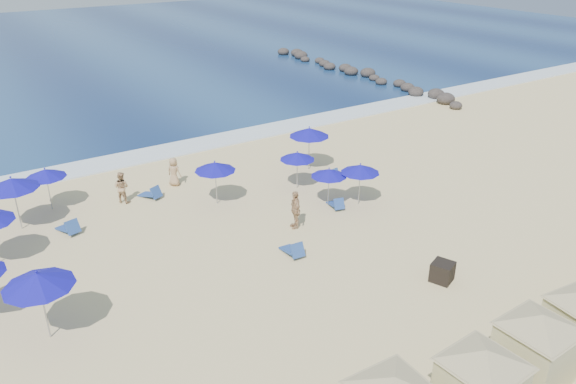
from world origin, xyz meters
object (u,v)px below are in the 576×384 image
object	(u,v)px
umbrella_7	(360,169)
umbrella_5	(215,166)
cabana_2	(538,339)
beachgoer_3	(174,172)
trash_bin	(442,272)
beachgoer_1	(122,187)
umbrella_9	(329,173)
umbrella_2	(12,183)
rock_jetty	(357,72)
cabana_1	(482,375)
umbrella_6	(297,156)
beachgoer_2	(295,209)
umbrella_8	(309,132)
umbrella_3	(38,280)
umbrella_4	(45,173)

from	to	relation	value
umbrella_7	umbrella_5	bearing A→B (deg)	146.58
cabana_2	beachgoer_3	size ratio (longest dim) A/B	2.61
umbrella_5	trash_bin	bearing A→B (deg)	-68.85
beachgoer_1	umbrella_9	bearing A→B (deg)	-166.39
umbrella_7	beachgoer_3	world-z (taller)	umbrella_7
umbrella_9	umbrella_5	bearing A→B (deg)	144.96
trash_bin	umbrella_2	bearing A→B (deg)	111.78
rock_jetty	beachgoer_1	distance (m)	31.86
cabana_1	cabana_2	distance (m)	2.66
trash_bin	beachgoer_1	xyz separation A→B (m)	(-8.31, 14.06, 0.43)
trash_bin	beachgoer_3	xyz separation A→B (m)	(-5.24, 14.58, 0.40)
cabana_1	beachgoer_1	size ratio (longest dim) A/B	2.51
rock_jetty	cabana_1	world-z (taller)	cabana_1
umbrella_5	umbrella_9	xyz separation A→B (m)	(4.66, -3.27, -0.26)
rock_jetty	umbrella_6	bearing A→B (deg)	-136.48
beachgoer_2	beachgoer_3	bearing A→B (deg)	-143.80
umbrella_7	umbrella_8	world-z (taller)	umbrella_8
umbrella_5	umbrella_9	bearing A→B (deg)	-35.04
umbrella_6	umbrella_9	size ratio (longest dim) A/B	1.04
cabana_1	umbrella_2	world-z (taller)	umbrella_2
umbrella_2	umbrella_7	world-z (taller)	umbrella_2
trash_bin	beachgoer_1	distance (m)	16.34
umbrella_6	umbrella_5	bearing A→B (deg)	172.02
umbrella_3	beachgoer_2	size ratio (longest dim) A/B	1.45
umbrella_5	beachgoer_1	distance (m)	5.02
umbrella_8	trash_bin	bearing A→B (deg)	-100.24
umbrella_3	beachgoer_2	xyz separation A→B (m)	(11.49, 1.97, -1.41)
beachgoer_2	umbrella_9	bearing A→B (deg)	126.76
umbrella_7	umbrella_9	world-z (taller)	umbrella_7
umbrella_5	umbrella_9	size ratio (longest dim) A/B	1.14
rock_jetty	cabana_2	world-z (taller)	cabana_2
beachgoer_2	cabana_1	bearing A→B (deg)	6.47
umbrella_8	umbrella_9	size ratio (longest dim) A/B	1.28
trash_bin	umbrella_5	size ratio (longest dim) A/B	0.34
cabana_1	umbrella_2	xyz separation A→B (m)	(-8.83, 19.21, 0.83)
rock_jetty	umbrella_2	world-z (taller)	umbrella_2
umbrella_5	rock_jetty	bearing A→B (deg)	36.67
cabana_2	umbrella_5	size ratio (longest dim) A/B	1.76
trash_bin	beachgoer_2	bearing A→B (deg)	87.11
rock_jetty	umbrella_2	distance (m)	36.43
umbrella_2	rock_jetty	bearing A→B (deg)	24.92
beachgoer_2	umbrella_5	bearing A→B (deg)	-139.88
cabana_1	umbrella_3	size ratio (longest dim) A/B	1.55
cabana_1	umbrella_9	bearing A→B (deg)	70.45
umbrella_4	trash_bin	bearing A→B (deg)	-52.73
umbrella_2	umbrella_9	world-z (taller)	umbrella_2
cabana_1	umbrella_5	distance (m)	16.62
umbrella_4	rock_jetty	bearing A→B (deg)	23.99
umbrella_3	beachgoer_3	world-z (taller)	umbrella_3
rock_jetty	beachgoer_2	size ratio (longest dim) A/B	14.35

